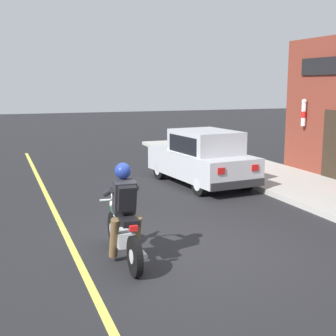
% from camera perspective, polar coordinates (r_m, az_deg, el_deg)
% --- Properties ---
extents(ground_plane, '(80.00, 80.00, 0.00)m').
position_cam_1_polar(ground_plane, '(8.22, 1.96, -9.99)').
color(ground_plane, black).
extents(sidewalk_curb, '(2.60, 22.00, 0.14)m').
position_cam_1_polar(sidewalk_curb, '(13.08, 16.90, -2.45)').
color(sidewalk_curb, '#ADAAA3').
rests_on(sidewalk_curb, ground).
extents(lane_stripe, '(0.12, 19.80, 0.01)m').
position_cam_1_polar(lane_stripe, '(10.58, -13.46, -5.60)').
color(lane_stripe, '#D1C64C').
rests_on(lane_stripe, ground).
extents(motorcycle_with_rider, '(0.56, 2.02, 1.62)m').
position_cam_1_polar(motorcycle_with_rider, '(7.60, -5.44, -6.36)').
color(motorcycle_with_rider, black).
rests_on(motorcycle_with_rider, ground).
extents(car_hatchback, '(2.02, 3.93, 1.57)m').
position_cam_1_polar(car_hatchback, '(13.26, 4.16, 1.20)').
color(car_hatchback, black).
rests_on(car_hatchback, ground).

